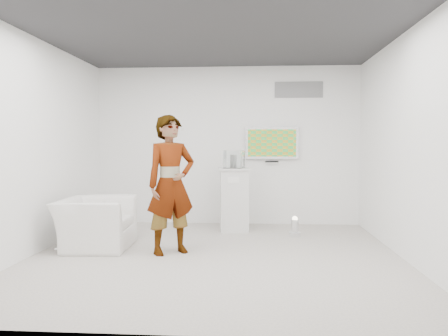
{
  "coord_description": "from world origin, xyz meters",
  "views": [
    {
      "loc": [
        0.53,
        -5.84,
        1.51
      ],
      "look_at": [
        0.07,
        0.6,
        1.17
      ],
      "focal_mm": 35.0,
      "sensor_mm": 36.0,
      "label": 1
    }
  ],
  "objects_px": {
    "tv": "(272,143)",
    "pedestal": "(234,199)",
    "person": "(171,184)",
    "floor_uplight": "(295,227)",
    "armchair": "(96,223)"
  },
  "relations": [
    {
      "from": "tv",
      "to": "armchair",
      "type": "distance_m",
      "value": 3.57
    },
    {
      "from": "pedestal",
      "to": "floor_uplight",
      "type": "xyz_separation_m",
      "value": [
        1.03,
        -0.44,
        -0.4
      ]
    },
    {
      "from": "person",
      "to": "armchair",
      "type": "relative_size",
      "value": 1.72
    },
    {
      "from": "tv",
      "to": "person",
      "type": "relative_size",
      "value": 0.52
    },
    {
      "from": "person",
      "to": "floor_uplight",
      "type": "distance_m",
      "value": 2.36
    },
    {
      "from": "pedestal",
      "to": "floor_uplight",
      "type": "distance_m",
      "value": 1.19
    },
    {
      "from": "armchair",
      "to": "floor_uplight",
      "type": "height_order",
      "value": "armchair"
    },
    {
      "from": "pedestal",
      "to": "person",
      "type": "bearing_deg",
      "value": -115.24
    },
    {
      "from": "tv",
      "to": "floor_uplight",
      "type": "relative_size",
      "value": 3.17
    },
    {
      "from": "pedestal",
      "to": "floor_uplight",
      "type": "relative_size",
      "value": 3.51
    },
    {
      "from": "tv",
      "to": "person",
      "type": "xyz_separation_m",
      "value": [
        -1.48,
        -2.33,
        -0.59
      ]
    },
    {
      "from": "tv",
      "to": "pedestal",
      "type": "distance_m",
      "value": 1.37
    },
    {
      "from": "tv",
      "to": "person",
      "type": "height_order",
      "value": "person"
    },
    {
      "from": "tv",
      "to": "pedestal",
      "type": "relative_size",
      "value": 0.9
    },
    {
      "from": "tv",
      "to": "floor_uplight",
      "type": "distance_m",
      "value": 1.79
    }
  ]
}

